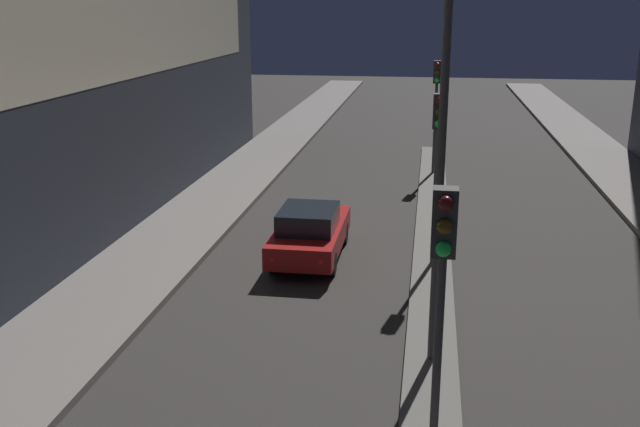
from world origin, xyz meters
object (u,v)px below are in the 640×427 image
traffic_light_near (441,280)px  traffic_light_far (436,91)px  street_lamp (447,39)px  traffic_light_mid (438,141)px  car_left_lane (310,232)px

traffic_light_near → traffic_light_far: size_ratio=1.00×
traffic_light_near → traffic_light_far: bearing=90.0°
street_lamp → traffic_light_near: bearing=-90.0°
traffic_light_near → street_lamp: 5.18m
traffic_light_near → traffic_light_mid: 9.79m
traffic_light_mid → traffic_light_far: size_ratio=1.00×
traffic_light_far → traffic_light_near: bearing=-90.0°
traffic_light_far → street_lamp: 16.68m
traffic_light_near → traffic_light_mid: size_ratio=1.00×
traffic_light_mid → car_left_lane: 4.40m
street_lamp → car_left_lane: (-3.43, 5.72, -5.58)m
car_left_lane → traffic_light_mid: bearing=-4.2°
traffic_light_far → car_left_lane: (-3.43, -10.72, -2.74)m
traffic_light_near → street_lamp: size_ratio=0.50×
car_left_lane → street_lamp: bearing=-59.1°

